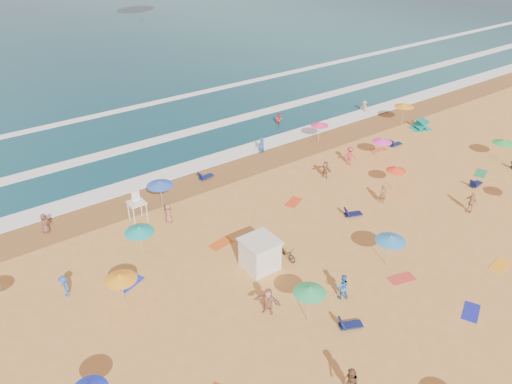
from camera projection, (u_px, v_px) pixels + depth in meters
ground at (297, 250)px, 34.12m from camera, size 220.00×220.00×0.00m
ocean at (7, 30)px, 92.87m from camera, size 220.00×140.00×0.18m
wet_sand at (204, 179)px, 42.86m from camera, size 220.00×220.00×0.00m
surf_foam at (158, 144)px, 48.98m from camera, size 200.00×18.70×0.05m
cabana at (260, 254)px, 32.07m from camera, size 2.00×2.00×2.00m
cabana_roof at (260, 241)px, 31.54m from camera, size 2.20×2.20×0.12m
bicycle at (285, 253)px, 33.09m from camera, size 0.88×1.86×0.94m
lifeguard_stand at (137, 209)px, 36.79m from camera, size 1.20×1.20×2.10m
beach_umbrellas at (333, 206)px, 35.19m from camera, size 48.19×29.76×0.73m
loungers at (350, 232)px, 35.68m from camera, size 41.63×24.86×0.34m
towels at (347, 256)px, 33.56m from camera, size 33.04×19.92×0.03m
popup_tents at (484, 152)px, 46.15m from camera, size 4.42×18.04×1.20m
beachgoers at (277, 216)px, 36.42m from camera, size 45.30×29.46×2.08m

